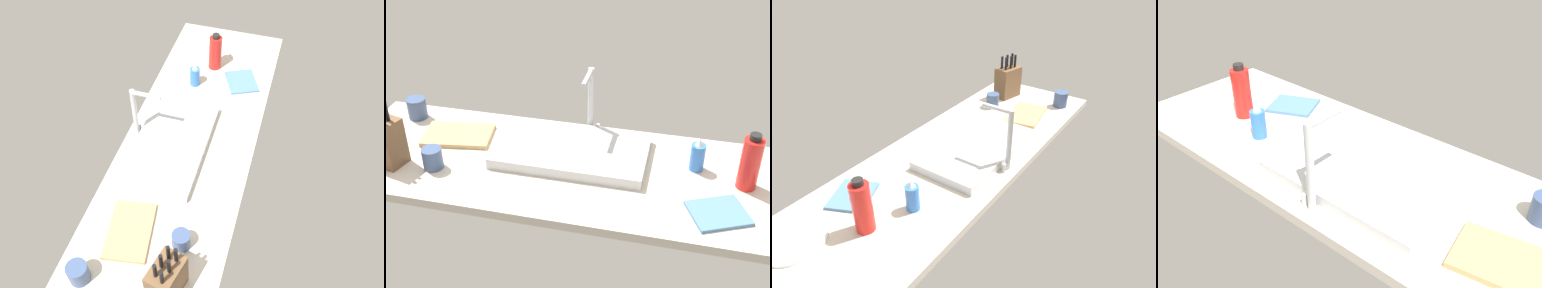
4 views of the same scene
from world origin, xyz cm
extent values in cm
cube|color=beige|center=(0.00, 0.00, 1.75)|extent=(189.92, 61.67, 3.50)
cube|color=#B7BABF|center=(-6.33, 7.38, 5.65)|extent=(57.34, 32.55, 4.29)
cylinder|color=#B7BABF|center=(-3.16, 25.84, 17.72)|extent=(2.40, 2.40, 28.45)
cylinder|color=#B7BABF|center=(-3.16, 19.12, 30.95)|extent=(2.00, 13.44, 2.00)
cylinder|color=#B7BABF|center=(0.34, 25.84, 5.50)|extent=(1.60, 1.60, 4.00)
cube|color=brown|center=(-72.96, -12.91, 12.69)|extent=(16.39, 12.55, 18.38)
cylinder|color=black|center=(-77.76, -13.37, 25.59)|extent=(1.69, 1.69, 7.41)
cylinder|color=black|center=(-76.29, -10.57, 25.59)|extent=(1.69, 1.69, 7.41)
cylinder|color=black|center=(-73.49, -14.45, 25.59)|extent=(1.69, 1.69, 7.41)
cylinder|color=black|center=(-72.53, -11.34, 25.59)|extent=(1.69, 1.69, 7.41)
cylinder|color=black|center=(-69.05, -15.47, 25.59)|extent=(1.69, 1.69, 7.41)
cylinder|color=black|center=(-68.85, -12.68, 25.59)|extent=(1.69, 1.69, 7.41)
cube|color=tan|center=(-54.33, 9.45, 4.40)|extent=(29.40, 21.59, 1.80)
cylinder|color=blue|center=(40.32, 9.25, 8.74)|extent=(5.41, 5.41, 10.47)
cone|color=silver|center=(40.32, 9.25, 15.37)|extent=(2.97, 2.97, 2.80)
cylinder|color=red|center=(57.78, 2.52, 13.19)|extent=(7.08, 7.08, 19.38)
cylinder|color=black|center=(57.78, 2.52, 23.98)|extent=(3.89, 3.89, 2.20)
cylinder|color=white|center=(76.05, -13.59, 4.10)|extent=(23.38, 23.38, 1.20)
cube|color=teal|center=(48.70, -15.08, 4.10)|extent=(23.06, 21.62, 1.20)
cylinder|color=#384C75|center=(-77.77, 20.17, 7.96)|extent=(8.05, 8.05, 8.92)
cylinder|color=#384C75|center=(-54.23, -12.31, 7.55)|extent=(7.36, 7.36, 8.11)
camera|label=1|loc=(-129.84, -38.86, 157.42)|focal=39.71mm
camera|label=2|loc=(34.24, -151.60, 114.85)|focal=48.30mm
camera|label=3|loc=(114.80, 84.01, 95.18)|focal=33.63mm
camera|label=4|loc=(-73.42, 91.06, 84.84)|focal=40.63mm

